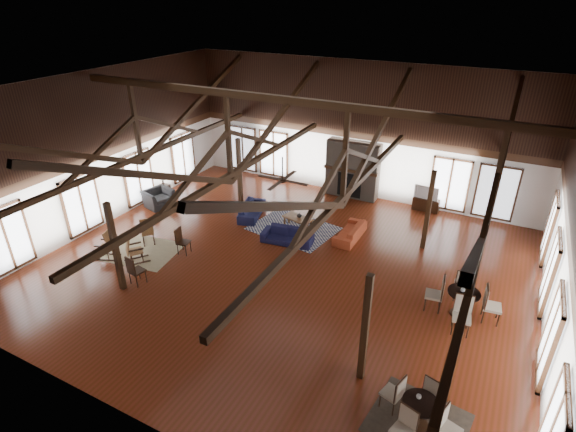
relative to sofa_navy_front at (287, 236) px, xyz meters
The scene contains 31 objects.
floor 1.68m from the sofa_navy_front, 66.66° to the right, with size 16.00×16.00×0.00m, color #5F2214.
ceiling 5.95m from the sofa_navy_front, 66.66° to the right, with size 16.00×14.00×0.02m, color black.
wall_back 6.15m from the sofa_navy_front, 83.19° to the left, with size 16.00×0.02×6.00m, color white.
wall_front 8.96m from the sofa_navy_front, 85.60° to the right, with size 16.00×0.02×6.00m, color white.
wall_left 7.98m from the sofa_navy_front, 168.32° to the right, with size 0.02×14.00×6.00m, color white.
wall_right 9.20m from the sofa_navy_front, ahead, with size 0.02×14.00×6.00m, color white.
roof_truss 4.09m from the sofa_navy_front, 66.66° to the right, with size 15.60×14.07×3.14m.
post_grid 2.07m from the sofa_navy_front, 66.66° to the right, with size 8.16×7.16×3.05m.
fireplace 5.29m from the sofa_navy_front, 82.76° to the left, with size 2.50×0.69×2.60m.
ceiling_fan 4.42m from the sofa_navy_front, 65.36° to the right, with size 1.60×1.60×0.75m.
sofa_navy_front is the anchor object (origin of this frame).
sofa_navy_left 2.69m from the sofa_navy_front, 151.17° to the left, with size 0.75×1.91×0.56m, color #15173A.
sofa_orange 2.44m from the sofa_navy_front, 35.37° to the left, with size 0.74×1.90×0.55m, color #A23B1F.
coffee_table 1.26m from the sofa_navy_front, 97.71° to the left, with size 1.29×0.87×0.45m.
vase 1.33m from the sofa_navy_front, 95.78° to the left, with size 0.19×0.19×0.20m, color #B2B2B2.
armchair 6.53m from the sofa_navy_front, behind, with size 1.01×1.16×0.75m, color #262628.
side_table_lamp 7.03m from the sofa_navy_front, behind, with size 0.44×0.44×1.14m.
rocking_chair_a 5.26m from the sofa_navy_front, 152.79° to the right, with size 0.87×0.85×1.03m.
rocking_chair_b 5.57m from the sofa_navy_front, 138.51° to the right, with size 0.86×0.94×1.09m.
rocking_chair_c 6.46m from the sofa_navy_front, 142.97° to the right, with size 0.95×0.71×1.10m.
side_chair_a 3.91m from the sofa_navy_front, 141.86° to the right, with size 0.47×0.47×0.98m.
side_chair_b 5.63m from the sofa_navy_front, 123.81° to the right, with size 0.51×0.51×1.04m.
cafe_table_near 8.49m from the sofa_navy_front, 42.77° to the right, with size 1.89×1.89×0.97m.
cafe_table_far 6.63m from the sofa_navy_front, 12.08° to the right, with size 2.17×2.17×1.12m.
cup_near 8.38m from the sofa_navy_front, 42.68° to the right, with size 0.11×0.11×0.09m, color #B2B2B2.
cup_far 6.60m from the sofa_navy_front, 12.14° to the right, with size 0.12×0.12×0.10m, color #B2B2B2.
tv_console 6.62m from the sofa_navy_front, 52.23° to the left, with size 1.11×0.42×0.55m, color black.
television 6.62m from the sofa_navy_front, 52.48° to the left, with size 1.02×0.13×0.58m, color #B2B2B2.
rug_tan 5.39m from the sofa_navy_front, 145.73° to the right, with size 2.59×2.04×0.01m, color tan.
rug_navy 1.15m from the sofa_navy_front, 104.65° to the left, with size 3.20×2.40×0.01m, color #161B3F.
rug_dark 8.46m from the sofa_navy_front, 42.47° to the right, with size 2.03×1.84×0.01m, color black.
Camera 1 is at (6.13, -11.56, 8.65)m, focal length 28.00 mm.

